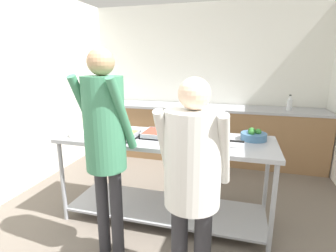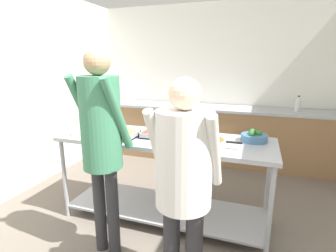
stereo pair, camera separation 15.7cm
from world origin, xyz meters
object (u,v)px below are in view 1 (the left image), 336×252
serving_tray_roast (165,134)px  sauce_pan (211,142)px  water_bottle (290,103)px  guest_serving_right (105,134)px  serving_tray_vegetables (115,135)px  guest_serving_left (193,170)px  plate_stack (80,134)px  broccoli_bowl (254,136)px

serving_tray_roast → sauce_pan: bearing=-20.5°
water_bottle → guest_serving_right: bearing=-124.6°
serving_tray_vegetables → water_bottle: bearing=46.2°
guest_serving_left → water_bottle: 2.92m
plate_stack → guest_serving_left: 1.47m
serving_tray_vegetables → guest_serving_right: (0.19, -0.52, 0.17)m
guest_serving_left → water_bottle: bearing=69.7°
guest_serving_right → water_bottle: guest_serving_right is taller
serving_tray_roast → guest_serving_left: 0.98m
sauce_pan → water_bottle: water_bottle is taller
water_bottle → broccoli_bowl: bearing=-108.6°
plate_stack → sauce_pan: bearing=1.2°
guest_serving_left → broccoli_bowl: bearing=66.9°
guest_serving_left → guest_serving_right: (-0.75, 0.18, 0.15)m
plate_stack → serving_tray_vegetables: size_ratio=0.51×
serving_tray_vegetables → water_bottle: 2.82m
serving_tray_roast → guest_serving_left: bearing=-62.8°
sauce_pan → guest_serving_left: guest_serving_left is taller
plate_stack → sauce_pan: size_ratio=0.50×
plate_stack → guest_serving_left: size_ratio=0.14×
guest_serving_right → water_bottle: size_ratio=7.30×
plate_stack → serving_tray_roast: serving_tray_roast is taller
guest_serving_right → serving_tray_vegetables: bearing=109.8°
serving_tray_roast → water_bottle: size_ratio=1.86×
serving_tray_roast → guest_serving_right: 0.77m
guest_serving_right → water_bottle: bearing=55.4°
broccoli_bowl → plate_stack: bearing=-169.0°
sauce_pan → broccoli_bowl: bearing=38.9°
broccoli_bowl → guest_serving_left: (-0.43, -1.00, 0.01)m
serving_tray_roast → plate_stack: bearing=-166.2°
broccoli_bowl → guest_serving_right: 1.44m
serving_tray_vegetables → broccoli_bowl: (1.37, 0.30, 0.02)m
plate_stack → water_bottle: 3.11m
plate_stack → guest_serving_right: (0.56, -0.48, 0.17)m
water_bottle → guest_serving_left: bearing=-110.3°
water_bottle → sauce_pan: bearing=-115.4°
sauce_pan → guest_serving_left: (-0.04, -0.69, 0.01)m
plate_stack → water_bottle: water_bottle is taller
serving_tray_roast → sauce_pan: sauce_pan is taller
serving_tray_roast → guest_serving_left: size_ratio=0.29×
serving_tray_vegetables → sauce_pan: bearing=-0.7°
sauce_pan → water_bottle: bearing=64.6°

